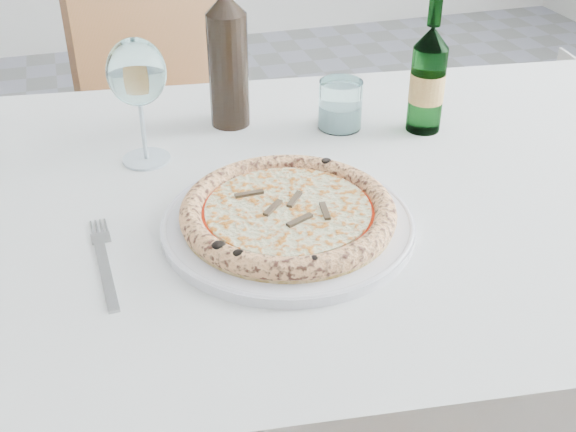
# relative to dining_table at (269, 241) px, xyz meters

# --- Properties ---
(dining_table) EXTENTS (1.57, 1.05, 0.76)m
(dining_table) POSITION_rel_dining_table_xyz_m (0.00, 0.00, 0.00)
(dining_table) COLOR brown
(dining_table) RESTS_ON floor
(chair_far) EXTENTS (0.53, 0.53, 0.93)m
(chair_far) POSITION_rel_dining_table_xyz_m (-0.02, 0.79, -0.14)
(chair_far) COLOR brown
(chair_far) RESTS_ON floor
(plate) EXTENTS (0.34, 0.34, 0.02)m
(plate) POSITION_rel_dining_table_xyz_m (-0.00, -0.10, 0.09)
(plate) COLOR white
(plate) RESTS_ON dining_table
(pizza) EXTENTS (0.29, 0.29, 0.03)m
(pizza) POSITION_rel_dining_table_xyz_m (-0.00, -0.10, 0.11)
(pizza) COLOR tan
(pizza) RESTS_ON plate
(fork) EXTENTS (0.03, 0.21, 0.00)m
(fork) POSITION_rel_dining_table_xyz_m (-0.24, -0.11, 0.09)
(fork) COLOR gray
(fork) RESTS_ON dining_table
(wine_glass) EXTENTS (0.09, 0.09, 0.20)m
(wine_glass) POSITION_rel_dining_table_xyz_m (-0.16, 0.15, 0.23)
(wine_glass) COLOR silver
(wine_glass) RESTS_ON dining_table
(tumbler) EXTENTS (0.07, 0.07, 0.08)m
(tumbler) POSITION_rel_dining_table_xyz_m (0.18, 0.18, 0.12)
(tumbler) COLOR white
(tumbler) RESTS_ON dining_table
(beer_bottle) EXTENTS (0.06, 0.06, 0.22)m
(beer_bottle) POSITION_rel_dining_table_xyz_m (0.31, 0.13, 0.18)
(beer_bottle) COLOR #356D3C
(beer_bottle) RESTS_ON dining_table
(wine_bottle) EXTENTS (0.07, 0.07, 0.27)m
(wine_bottle) POSITION_rel_dining_table_xyz_m (0.00, 0.25, 0.20)
(wine_bottle) COLOR black
(wine_bottle) RESTS_ON dining_table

